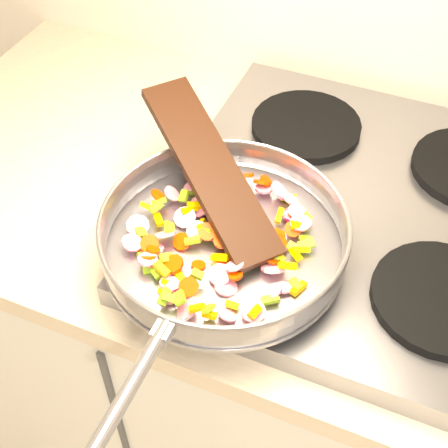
% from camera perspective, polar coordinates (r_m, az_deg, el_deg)
% --- Properties ---
extents(cooktop, '(0.60, 0.60, 0.04)m').
position_cam_1_polar(cooktop, '(1.00, 12.52, 0.95)').
color(cooktop, '#939399').
rests_on(cooktop, counter_top).
extents(grate_fl, '(0.19, 0.19, 0.02)m').
position_cam_1_polar(grate_fl, '(0.91, 2.15, -1.22)').
color(grate_fl, black).
rests_on(grate_fl, cooktop).
extents(grate_fr, '(0.19, 0.19, 0.02)m').
position_cam_1_polar(grate_fr, '(0.89, 19.28, -6.42)').
color(grate_fr, black).
rests_on(grate_fr, cooktop).
extents(grate_bl, '(0.19, 0.19, 0.02)m').
position_cam_1_polar(grate_bl, '(1.11, 7.52, 8.88)').
color(grate_bl, black).
rests_on(grate_bl, cooktop).
extents(saute_pan, '(0.39, 0.55, 0.06)m').
position_cam_1_polar(saute_pan, '(0.86, -0.05, -0.93)').
color(saute_pan, '#9E9EA5').
rests_on(saute_pan, grate_fl).
extents(vegetable_heap, '(0.27, 0.29, 0.05)m').
position_cam_1_polar(vegetable_heap, '(0.87, -0.16, -1.40)').
color(vegetable_heap, '#7CAE18').
rests_on(vegetable_heap, saute_pan).
extents(wooden_spatula, '(0.29, 0.26, 0.10)m').
position_cam_1_polar(wooden_spatula, '(0.90, -1.30, 5.10)').
color(wooden_spatula, black).
rests_on(wooden_spatula, saute_pan).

